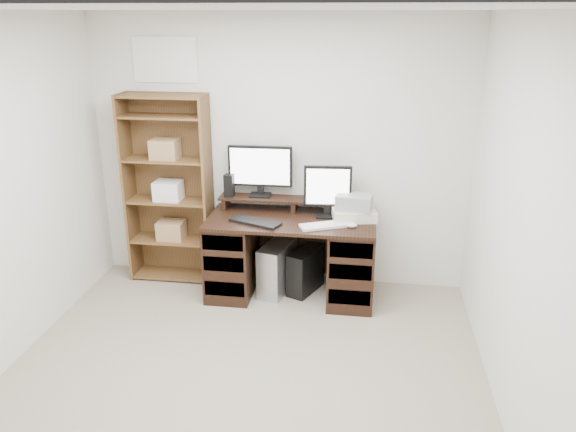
% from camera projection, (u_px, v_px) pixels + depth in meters
% --- Properties ---
extents(room, '(3.54, 4.04, 2.54)m').
position_uv_depth(room, '(225.00, 233.00, 3.33)').
color(room, gray).
rests_on(room, ground).
extents(desk, '(1.50, 0.70, 0.75)m').
position_uv_depth(desk, '(291.00, 255.00, 5.13)').
color(desk, black).
rests_on(desk, ground).
extents(riser_shelf, '(1.40, 0.22, 0.12)m').
position_uv_depth(riser_shelf, '(294.00, 201.00, 5.17)').
color(riser_shelf, black).
rests_on(riser_shelf, desk).
extents(monitor_wide, '(0.59, 0.15, 0.47)m').
position_uv_depth(monitor_wide, '(260.00, 168.00, 5.16)').
color(monitor_wide, black).
rests_on(monitor_wide, riser_shelf).
extents(monitor_small, '(0.42, 0.17, 0.46)m').
position_uv_depth(monitor_small, '(328.00, 189.00, 4.99)').
color(monitor_small, black).
rests_on(monitor_small, desk).
extents(speaker, '(0.09, 0.09, 0.21)m').
position_uv_depth(speaker, '(229.00, 185.00, 5.19)').
color(speaker, black).
rests_on(speaker, riser_shelf).
extents(keyboard_black, '(0.48, 0.31, 0.03)m').
position_uv_depth(keyboard_black, '(255.00, 222.00, 4.88)').
color(keyboard_black, black).
rests_on(keyboard_black, desk).
extents(keyboard_white, '(0.49, 0.32, 0.02)m').
position_uv_depth(keyboard_white, '(327.00, 225.00, 4.82)').
color(keyboard_white, silver).
rests_on(keyboard_white, desk).
extents(mouse, '(0.11, 0.09, 0.04)m').
position_uv_depth(mouse, '(351.00, 225.00, 4.79)').
color(mouse, silver).
rests_on(mouse, desk).
extents(printer, '(0.42, 0.35, 0.09)m').
position_uv_depth(printer, '(354.00, 214.00, 4.98)').
color(printer, beige).
rests_on(printer, desk).
extents(basket, '(0.34, 0.26, 0.13)m').
position_uv_depth(basket, '(354.00, 202.00, 4.94)').
color(basket, gray).
rests_on(basket, printer).
extents(tower_silver, '(0.32, 0.51, 0.48)m').
position_uv_depth(tower_silver, '(277.00, 268.00, 5.23)').
color(tower_silver, '#AEB0B5').
rests_on(tower_silver, ground).
extents(tower_black, '(0.33, 0.45, 0.41)m').
position_uv_depth(tower_black, '(305.00, 271.00, 5.25)').
color(tower_black, black).
rests_on(tower_black, ground).
extents(bookshelf, '(0.80, 0.30, 1.80)m').
position_uv_depth(bookshelf, '(169.00, 188.00, 5.31)').
color(bookshelf, brown).
rests_on(bookshelf, ground).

